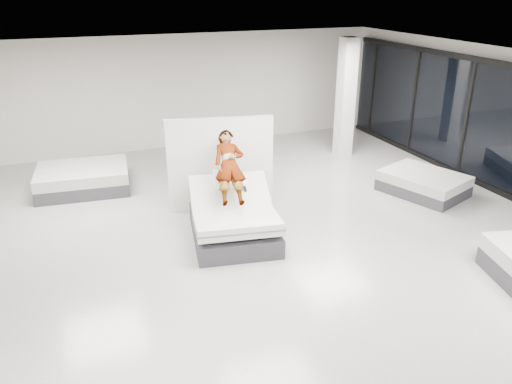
{
  "coord_description": "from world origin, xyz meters",
  "views": [
    {
      "loc": [
        -3.2,
        -7.09,
        4.53
      ],
      "look_at": [
        -0.14,
        0.65,
        1.0
      ],
      "focal_mm": 35.0,
      "sensor_mm": 36.0,
      "label": 1
    }
  ],
  "objects_px": {
    "column": "(346,98)",
    "person": "(230,174)",
    "hero_bed": "(233,220)",
    "remote": "(245,189)",
    "flat_bed_left_far": "(83,179)",
    "flat_bed_right_far": "(423,183)",
    "divider_panel": "(221,165)"
  },
  "relations": [
    {
      "from": "hero_bed",
      "to": "remote",
      "type": "xyz_separation_m",
      "value": [
        0.21,
        -0.08,
        0.64
      ]
    },
    {
      "from": "hero_bed",
      "to": "flat_bed_right_far",
      "type": "relative_size",
      "value": 1.08
    },
    {
      "from": "column",
      "to": "person",
      "type": "bearing_deg",
      "value": -143.6
    },
    {
      "from": "divider_panel",
      "to": "hero_bed",
      "type": "bearing_deg",
      "value": -87.28
    },
    {
      "from": "person",
      "to": "remote",
      "type": "height_order",
      "value": "person"
    },
    {
      "from": "divider_panel",
      "to": "column",
      "type": "distance_m",
      "value": 4.86
    },
    {
      "from": "hero_bed",
      "to": "divider_panel",
      "type": "xyz_separation_m",
      "value": [
        0.2,
        1.35,
        0.64
      ]
    },
    {
      "from": "flat_bed_left_far",
      "to": "person",
      "type": "bearing_deg",
      "value": -51.79
    },
    {
      "from": "remote",
      "to": "flat_bed_left_far",
      "type": "xyz_separation_m",
      "value": [
        -2.7,
        3.61,
        -0.73
      ]
    },
    {
      "from": "flat_bed_right_far",
      "to": "column",
      "type": "bearing_deg",
      "value": 95.35
    },
    {
      "from": "remote",
      "to": "flat_bed_right_far",
      "type": "distance_m",
      "value": 4.66
    },
    {
      "from": "remote",
      "to": "column",
      "type": "distance_m",
      "value": 5.65
    },
    {
      "from": "divider_panel",
      "to": "flat_bed_right_far",
      "type": "bearing_deg",
      "value": -0.06
    },
    {
      "from": "remote",
      "to": "divider_panel",
      "type": "xyz_separation_m",
      "value": [
        -0.01,
        1.43,
        -0.0
      ]
    },
    {
      "from": "flat_bed_left_far",
      "to": "hero_bed",
      "type": "bearing_deg",
      "value": -54.86
    },
    {
      "from": "remote",
      "to": "divider_panel",
      "type": "bearing_deg",
      "value": 100.44
    },
    {
      "from": "remote",
      "to": "flat_bed_right_far",
      "type": "height_order",
      "value": "remote"
    },
    {
      "from": "flat_bed_left_far",
      "to": "column",
      "type": "bearing_deg",
      "value": 0.31
    },
    {
      "from": "hero_bed",
      "to": "person",
      "type": "height_order",
      "value": "person"
    },
    {
      "from": "hero_bed",
      "to": "person",
      "type": "xyz_separation_m",
      "value": [
        0.05,
        0.31,
        0.83
      ]
    },
    {
      "from": "person",
      "to": "remote",
      "type": "bearing_deg",
      "value": -57.85
    },
    {
      "from": "hero_bed",
      "to": "flat_bed_right_far",
      "type": "distance_m",
      "value": 4.8
    },
    {
      "from": "flat_bed_left_far",
      "to": "flat_bed_right_far",
      "type": "bearing_deg",
      "value": -23.01
    },
    {
      "from": "remote",
      "to": "flat_bed_left_far",
      "type": "height_order",
      "value": "remote"
    },
    {
      "from": "hero_bed",
      "to": "remote",
      "type": "height_order",
      "value": "hero_bed"
    },
    {
      "from": "divider_panel",
      "to": "flat_bed_right_far",
      "type": "xyz_separation_m",
      "value": [
        4.58,
        -0.9,
        -0.76
      ]
    },
    {
      "from": "hero_bed",
      "to": "flat_bed_left_far",
      "type": "bearing_deg",
      "value": 125.14
    },
    {
      "from": "person",
      "to": "hero_bed",
      "type": "bearing_deg",
      "value": -90.0
    },
    {
      "from": "divider_panel",
      "to": "remote",
      "type": "bearing_deg",
      "value": -78.48
    },
    {
      "from": "hero_bed",
      "to": "person",
      "type": "relative_size",
      "value": 1.39
    },
    {
      "from": "hero_bed",
      "to": "column",
      "type": "xyz_separation_m",
      "value": [
        4.49,
        3.57,
        1.23
      ]
    },
    {
      "from": "person",
      "to": "column",
      "type": "bearing_deg",
      "value": 46.44
    }
  ]
}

